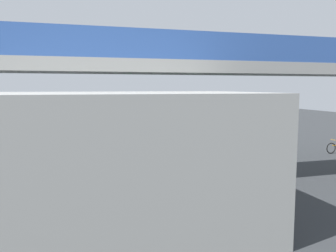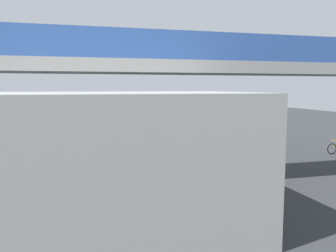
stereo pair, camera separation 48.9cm
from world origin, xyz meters
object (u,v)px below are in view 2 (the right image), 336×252
at_px(parked_van, 70,147).
at_px(traffic_sign, 35,119).
at_px(city_bus, 171,122).
at_px(pedestrian, 112,145).

height_order(parked_van, traffic_sign, traffic_sign).
distance_m(city_bus, pedestrian, 5.12).
bearing_deg(city_bus, traffic_sign, -28.32).
height_order(city_bus, parked_van, city_bus).
distance_m(parked_van, pedestrian, 3.21).
distance_m(city_bus, parked_van, 8.21).
bearing_deg(pedestrian, parked_van, 40.83).
relative_size(pedestrian, traffic_sign, 0.64).
relative_size(parked_van, pedestrian, 2.68).
relative_size(city_bus, pedestrian, 6.44).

